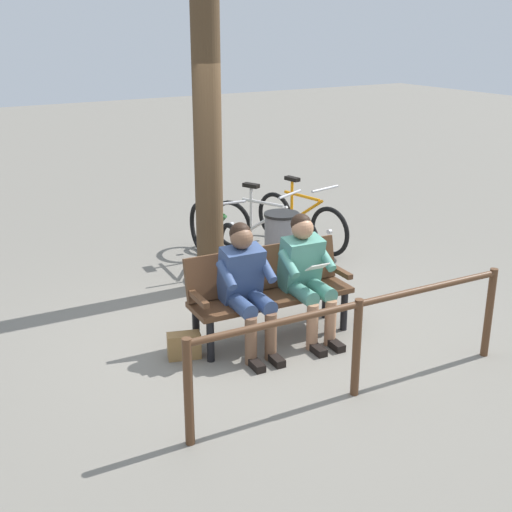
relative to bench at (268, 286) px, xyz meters
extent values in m
plane|color=slate|center=(0.07, -0.07, -0.51)|extent=(40.00, 40.00, 0.00)
cube|color=#51331E|center=(0.01, 0.08, -0.08)|extent=(1.62, 0.54, 0.05)
cube|color=#51331E|center=(-0.01, -0.11, 0.15)|extent=(1.61, 0.24, 0.42)
cube|color=#51331E|center=(-0.75, 0.13, 0.05)|extent=(0.09, 0.40, 0.05)
cube|color=#51331E|center=(0.76, 0.03, 0.05)|extent=(0.09, 0.40, 0.05)
cylinder|color=black|center=(-0.70, 0.30, -0.31)|extent=(0.07, 0.07, 0.40)
cylinder|color=black|center=(0.73, 0.20, -0.31)|extent=(0.07, 0.07, 0.40)
cylinder|color=black|center=(-0.72, -0.04, -0.31)|extent=(0.07, 0.07, 0.40)
cylinder|color=black|center=(0.71, -0.13, -0.31)|extent=(0.07, 0.07, 0.40)
cube|color=#4C8C7A|center=(-0.32, 0.08, 0.20)|extent=(0.40, 0.33, 0.55)
sphere|color=#A87554|center=(-0.32, 0.10, 0.56)|extent=(0.21, 0.21, 0.21)
sphere|color=black|center=(-0.32, 0.07, 0.59)|extent=(0.20, 0.20, 0.20)
cylinder|color=#4C8C7A|center=(-0.40, 0.29, -0.02)|extent=(0.18, 0.41, 0.15)
cylinder|color=#A87554|center=(-0.39, 0.49, -0.28)|extent=(0.11, 0.11, 0.45)
cube|color=black|center=(-0.38, 0.59, -0.47)|extent=(0.10, 0.23, 0.07)
cylinder|color=#4C8C7A|center=(-0.51, 0.21, 0.27)|extent=(0.11, 0.31, 0.23)
cylinder|color=#4C8C7A|center=(-0.20, 0.27, -0.02)|extent=(0.18, 0.41, 0.15)
cylinder|color=#A87554|center=(-0.19, 0.47, -0.28)|extent=(0.11, 0.11, 0.45)
cube|color=black|center=(-0.19, 0.57, -0.47)|extent=(0.10, 0.23, 0.07)
cylinder|color=#4C8C7A|center=(-0.11, 0.19, 0.27)|extent=(0.11, 0.31, 0.23)
cube|color=silver|center=(-0.30, 0.38, 0.26)|extent=(0.21, 0.13, 0.09)
cube|color=#334772|center=(0.32, 0.04, 0.20)|extent=(0.40, 0.33, 0.55)
sphere|color=brown|center=(0.32, 0.06, 0.56)|extent=(0.21, 0.21, 0.21)
sphere|color=black|center=(0.32, 0.03, 0.59)|extent=(0.20, 0.20, 0.20)
cylinder|color=#334772|center=(0.23, 0.25, -0.02)|extent=(0.18, 0.41, 0.15)
cylinder|color=brown|center=(0.25, 0.45, -0.28)|extent=(0.11, 0.11, 0.45)
cube|color=black|center=(0.25, 0.55, -0.47)|extent=(0.10, 0.23, 0.07)
cylinder|color=#334772|center=(0.13, 0.17, 0.27)|extent=(0.11, 0.31, 0.23)
cylinder|color=#334772|center=(0.43, 0.23, -0.02)|extent=(0.18, 0.41, 0.15)
cylinder|color=brown|center=(0.45, 0.43, -0.28)|extent=(0.11, 0.11, 0.45)
cube|color=black|center=(0.45, 0.53, -0.47)|extent=(0.10, 0.23, 0.07)
cylinder|color=#334772|center=(0.53, 0.15, 0.27)|extent=(0.11, 0.31, 0.23)
cube|color=olive|center=(0.91, 0.02, -0.39)|extent=(0.33, 0.22, 0.24)
cylinder|color=#4C3823|center=(-0.10, -1.40, 1.41)|extent=(0.31, 0.31, 3.84)
cylinder|color=slate|center=(-0.94, -1.23, -0.12)|extent=(0.40, 0.40, 0.77)
cylinder|color=black|center=(-0.94, -1.23, 0.28)|extent=(0.41, 0.41, 0.03)
torus|color=black|center=(-1.91, -1.57, -0.18)|extent=(0.19, 0.66, 0.66)
cylinder|color=silver|center=(-1.91, -1.57, -0.18)|extent=(0.06, 0.07, 0.06)
torus|color=black|center=(-1.71, -2.57, -0.18)|extent=(0.19, 0.66, 0.66)
cylinder|color=silver|center=(-1.71, -2.57, -0.18)|extent=(0.06, 0.07, 0.06)
cylinder|color=orange|center=(-1.81, -2.07, 0.20)|extent=(0.16, 0.63, 0.04)
cylinder|color=orange|center=(-1.83, -1.99, 0.00)|extent=(0.16, 0.59, 0.43)
cylinder|color=orange|center=(-1.77, -2.25, 0.12)|extent=(0.04, 0.04, 0.55)
cube|color=black|center=(-1.77, -2.25, 0.40)|extent=(0.13, 0.23, 0.05)
cylinder|color=#B2B2B7|center=(-1.89, -1.67, 0.37)|extent=(0.48, 0.13, 0.03)
torus|color=black|center=(-1.39, -1.57, -0.18)|extent=(0.32, 0.63, 0.66)
cylinder|color=silver|center=(-1.39, -1.57, -0.18)|extent=(0.07, 0.08, 0.06)
torus|color=black|center=(-0.98, -2.51, -0.18)|extent=(0.32, 0.63, 0.66)
cylinder|color=silver|center=(-0.98, -2.51, -0.18)|extent=(0.07, 0.08, 0.06)
cylinder|color=silver|center=(-1.18, -2.04, 0.20)|extent=(0.29, 0.59, 0.04)
cylinder|color=silver|center=(-1.21, -1.97, 0.00)|extent=(0.28, 0.56, 0.43)
cylinder|color=silver|center=(-1.11, -2.21, 0.12)|extent=(0.04, 0.04, 0.55)
cube|color=black|center=(-1.11, -2.21, 0.40)|extent=(0.17, 0.24, 0.05)
cylinder|color=#B2B2B7|center=(-1.35, -1.67, 0.37)|extent=(0.45, 0.22, 0.03)
torus|color=black|center=(-0.46, -1.58, -0.18)|extent=(0.12, 0.66, 0.66)
cylinder|color=silver|center=(-0.46, -1.58, -0.18)|extent=(0.06, 0.06, 0.06)
torus|color=black|center=(-0.55, -2.60, -0.18)|extent=(0.12, 0.66, 0.66)
cylinder|color=silver|center=(-0.55, -2.60, -0.18)|extent=(0.06, 0.06, 0.06)
cylinder|color=#337238|center=(-0.50, -2.09, 0.20)|extent=(0.10, 0.63, 0.04)
cylinder|color=#337238|center=(-0.50, -2.01, 0.00)|extent=(0.10, 0.60, 0.43)
cylinder|color=#337238|center=(-0.52, -2.27, 0.12)|extent=(0.04, 0.04, 0.55)
cube|color=black|center=(-0.52, -2.27, 0.40)|extent=(0.11, 0.23, 0.05)
cylinder|color=#B2B2B7|center=(-0.46, -1.68, 0.37)|extent=(0.48, 0.08, 0.03)
cylinder|color=#51331E|center=(-1.48, 1.40, -0.08)|extent=(0.07, 0.07, 0.85)
cylinder|color=#51331E|center=(-0.02, 1.32, -0.08)|extent=(0.07, 0.07, 0.85)
cylinder|color=#51331E|center=(1.44, 1.25, -0.08)|extent=(0.07, 0.07, 0.85)
cylinder|color=#51331E|center=(-0.02, 1.32, 0.30)|extent=(2.93, 0.20, 0.06)
camera|label=1|loc=(3.19, 5.11, 2.43)|focal=47.49mm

